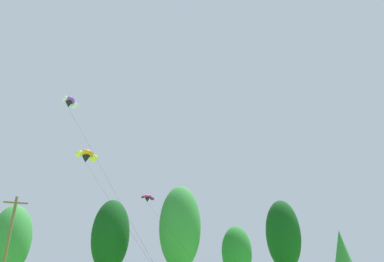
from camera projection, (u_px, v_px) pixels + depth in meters
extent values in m
ellipsoid|color=#2D7033|center=(10.00, 241.00, 37.82)|extent=(4.44, 4.44, 7.68)
ellipsoid|color=#0F3D14|center=(110.00, 235.00, 46.54)|extent=(5.09, 5.09, 9.58)
ellipsoid|color=#2D7033|center=(180.00, 227.00, 45.50)|extent=(5.52, 5.52, 10.82)
ellipsoid|color=#236628|center=(237.00, 252.00, 48.16)|extent=(4.22, 4.22, 7.02)
ellipsoid|color=#0F3D14|center=(283.00, 234.00, 56.80)|extent=(5.65, 5.65, 11.18)
cone|color=#2D7033|center=(342.00, 252.00, 60.32)|extent=(3.77, 3.77, 7.30)
cylinder|color=brown|center=(7.00, 248.00, 31.90)|extent=(0.26, 0.26, 9.56)
cube|color=brown|center=(16.00, 203.00, 33.52)|extent=(2.20, 0.14, 0.14)
ellipsoid|color=orange|center=(87.00, 154.00, 44.91)|extent=(2.31, 2.13, 1.12)
ellipsoid|color=yellow|center=(94.00, 158.00, 45.66)|extent=(1.37, 1.41, 1.24)
ellipsoid|color=yellow|center=(79.00, 154.00, 43.91)|extent=(1.28, 1.46, 1.24)
cone|color=black|center=(86.00, 159.00, 44.70)|extent=(1.46, 1.46, 0.91)
cylinder|color=black|center=(114.00, 207.00, 34.56)|extent=(5.24, 19.04, 14.31)
ellipsoid|color=#D12893|center=(148.00, 196.00, 42.88)|extent=(1.34, 1.12, 0.47)
ellipsoid|color=#66144C|center=(152.00, 199.00, 43.29)|extent=(0.80, 0.79, 0.60)
ellipsoid|color=#66144C|center=(143.00, 197.00, 42.31)|extent=(0.78, 0.73, 0.60)
cone|color=black|center=(147.00, 200.00, 42.75)|extent=(0.87, 0.87, 0.56)
cylinder|color=black|center=(177.00, 239.00, 36.95)|extent=(4.15, 10.67, 9.63)
ellipsoid|color=purple|center=(70.00, 100.00, 35.70)|extent=(1.51, 1.55, 0.78)
ellipsoid|color=silver|center=(74.00, 106.00, 36.31)|extent=(0.99, 0.90, 0.86)
ellipsoid|color=silver|center=(65.00, 99.00, 34.91)|extent=(0.92, 0.97, 0.86)
cone|color=black|center=(69.00, 105.00, 35.53)|extent=(1.01, 1.01, 0.61)
cylinder|color=black|center=(109.00, 181.00, 30.00)|extent=(8.40, 8.53, 16.83)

